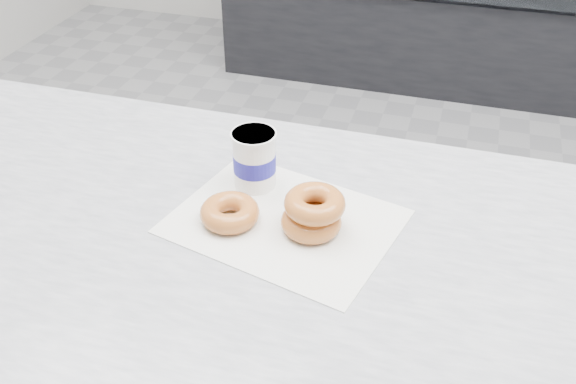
# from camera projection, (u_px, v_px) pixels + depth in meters

# --- Properties ---
(ground) EXTENTS (5.00, 5.00, 0.00)m
(ground) POSITION_uv_depth(u_px,v_px,m) (388.00, 362.00, 1.92)
(ground) COLOR #979699
(ground) RESTS_ON ground
(wax_paper) EXTENTS (0.39, 0.33, 0.00)m
(wax_paper) POSITION_uv_depth(u_px,v_px,m) (284.00, 221.00, 1.02)
(wax_paper) COLOR silver
(wax_paper) RESTS_ON counter
(donut_single) EXTENTS (0.11, 0.11, 0.03)m
(donut_single) POSITION_uv_depth(u_px,v_px,m) (230.00, 212.00, 1.01)
(donut_single) COLOR #BC6D33
(donut_single) RESTS_ON wax_paper
(donut_stack) EXTENTS (0.13, 0.13, 0.07)m
(donut_stack) POSITION_uv_depth(u_px,v_px,m) (313.00, 213.00, 0.98)
(donut_stack) COLOR #BC6D33
(donut_stack) RESTS_ON wax_paper
(coffee_cup) EXTENTS (0.09, 0.09, 0.10)m
(coffee_cup) POSITION_uv_depth(u_px,v_px,m) (254.00, 159.00, 1.07)
(coffee_cup) COLOR white
(coffee_cup) RESTS_ON counter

